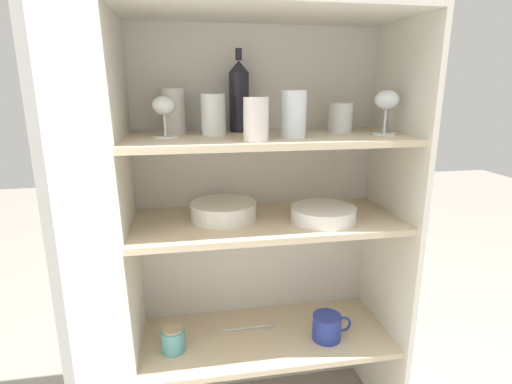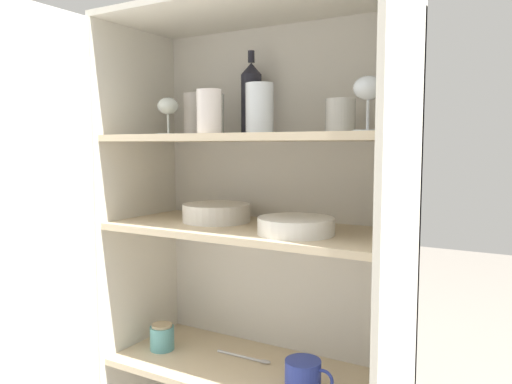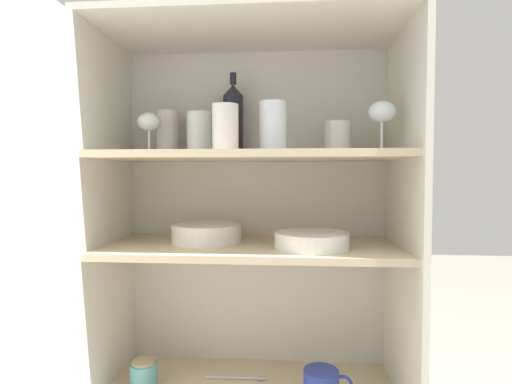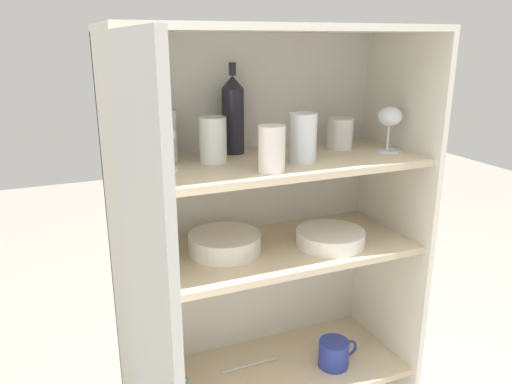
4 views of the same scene
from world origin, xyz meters
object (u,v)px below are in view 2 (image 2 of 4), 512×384
Objects in this scene: wine_bottle at (251,99)px; storage_jar at (162,337)px; plate_stack_white at (296,226)px; mixing_bowl_large at (216,212)px; coffee_mug_primary at (304,376)px.

storage_jar is (-0.25, -0.16, -0.77)m from wine_bottle.
plate_stack_white is 0.98× the size of mixing_bowl_large.
plate_stack_white is 1.50× the size of coffee_mug_primary.
plate_stack_white reaches higher than storage_jar.
wine_bottle reaches higher than storage_jar.
storage_jar is (-0.49, 0.02, -0.41)m from plate_stack_white.
wine_bottle is 3.10× the size of storage_jar.
wine_bottle is 1.27× the size of plate_stack_white.
mixing_bowl_large is 2.49× the size of storage_jar.
wine_bottle reaches higher than mixing_bowl_large.
wine_bottle is at bearing 55.50° from mixing_bowl_large.
mixing_bowl_large is at bearing 17.55° from storage_jar.
wine_bottle is 1.90× the size of coffee_mug_primary.
wine_bottle is at bearing 146.25° from coffee_mug_primary.
storage_jar is at bearing 177.85° from plate_stack_white.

